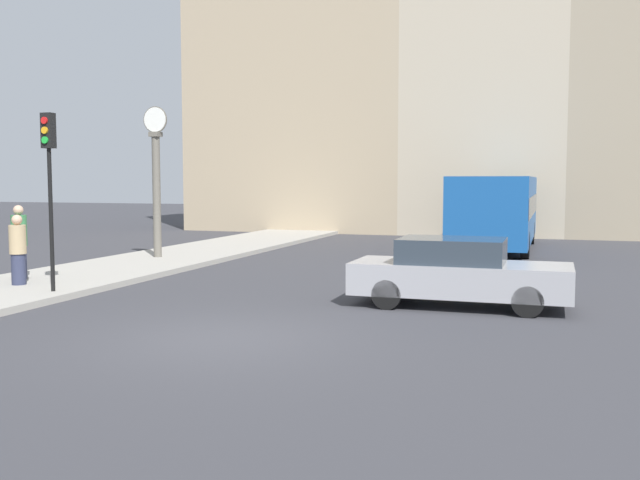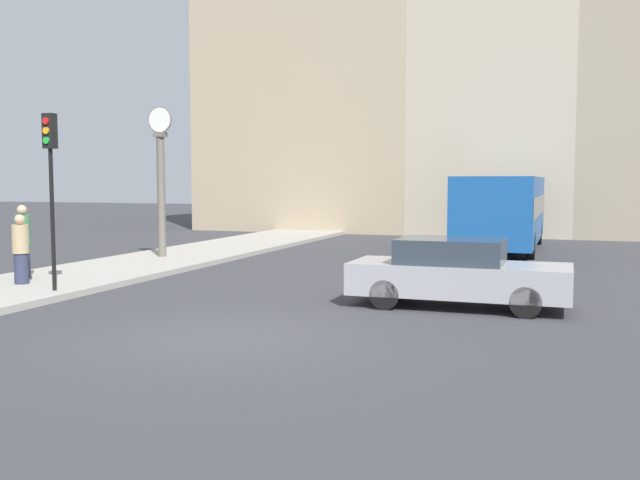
{
  "view_description": "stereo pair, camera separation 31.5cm",
  "coord_description": "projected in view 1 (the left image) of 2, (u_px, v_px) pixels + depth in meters",
  "views": [
    {
      "loc": [
        5.11,
        -10.4,
        2.57
      ],
      "look_at": [
        0.04,
        5.01,
        1.22
      ],
      "focal_mm": 40.0,
      "sensor_mm": 36.0,
      "label": 1
    },
    {
      "loc": [
        5.41,
        -10.3,
        2.57
      ],
      "look_at": [
        0.04,
        5.01,
        1.22
      ],
      "focal_mm": 40.0,
      "sensor_mm": 36.0,
      "label": 2
    }
  ],
  "objects": [
    {
      "name": "street_clock",
      "position": [
        156.0,
        179.0,
        22.52
      ],
      "size": [
        0.83,
        0.33,
        4.75
      ],
      "color": "#666056",
      "rests_on": "sidewalk_corner"
    },
    {
      "name": "building_row",
      "position": [
        460.0,
        57.0,
        34.41
      ],
      "size": [
        26.38,
        5.0,
        19.81
      ],
      "color": "tan",
      "rests_on": "ground_plane"
    },
    {
      "name": "pedestrian_tan_coat",
      "position": [
        18.0,
        250.0,
        16.6
      ],
      "size": [
        0.38,
        0.38,
        1.64
      ],
      "color": "#2D334C",
      "rests_on": "sidewalk_corner"
    },
    {
      "name": "traffic_light_near",
      "position": [
        49.0,
        164.0,
        15.44
      ],
      "size": [
        0.26,
        0.24,
        3.89
      ],
      "color": "black",
      "rests_on": "sidewalk_corner"
    },
    {
      "name": "pedestrian_green_hoodie",
      "position": [
        19.0,
        242.0,
        17.59
      ],
      "size": [
        0.37,
        0.37,
        1.82
      ],
      "color": "#2D334C",
      "rests_on": "sidewalk_corner"
    },
    {
      "name": "sedan_car",
      "position": [
        458.0,
        272.0,
        14.54
      ],
      "size": [
        4.38,
        1.72,
        1.4
      ],
      "color": "#9E9EA3",
      "rests_on": "ground_plane"
    },
    {
      "name": "bus_distant",
      "position": [
        497.0,
        208.0,
        26.5
      ],
      "size": [
        2.62,
        9.3,
        2.71
      ],
      "color": "#195199",
      "rests_on": "ground_plane"
    },
    {
      "name": "ground_plane",
      "position": [
        222.0,
        338.0,
        11.65
      ],
      "size": [
        120.0,
        120.0,
        0.0
      ],
      "primitive_type": "plane",
      "color": "#38383D"
    },
    {
      "name": "sidewalk_corner",
      "position": [
        196.0,
        253.0,
        24.68
      ],
      "size": [
        3.7,
        27.15,
        0.15
      ],
      "primitive_type": "cube",
      "color": "#A39E93",
      "rests_on": "ground_plane"
    }
  ]
}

